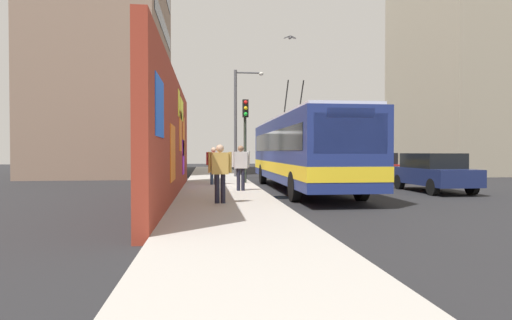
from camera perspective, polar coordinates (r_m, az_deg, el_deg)
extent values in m
plane|color=#232326|center=(18.70, 0.09, -3.92)|extent=(80.00, 80.00, 0.00)
cube|color=#ADA8A0|center=(18.57, -4.83, -3.73)|extent=(48.00, 3.20, 0.15)
cube|color=maroon|center=(14.87, -11.14, 2.82)|extent=(14.63, 0.30, 4.18)
cube|color=#8C19D8|center=(18.56, -9.75, 0.38)|extent=(1.30, 0.02, 1.48)
cube|color=orange|center=(12.80, -11.13, 0.92)|extent=(1.77, 0.02, 1.66)
cube|color=blue|center=(9.34, -12.83, 6.94)|extent=(1.57, 0.02, 1.27)
cube|color=yellow|center=(15.79, -10.34, 7.51)|extent=(0.83, 0.02, 0.96)
cube|color=orange|center=(18.91, -9.71, 3.16)|extent=(1.49, 0.02, 1.72)
cube|color=yellow|center=(17.52, -9.97, 6.65)|extent=(2.02, 0.02, 0.86)
cube|color=orange|center=(16.58, -10.14, 3.85)|extent=(1.46, 0.02, 1.53)
cube|color=gray|center=(33.36, -19.28, 15.08)|extent=(13.08, 7.81, 19.46)
cube|color=black|center=(31.87, -12.28, 6.05)|extent=(11.12, 0.04, 1.10)
cube|color=black|center=(32.30, -12.31, 11.72)|extent=(11.12, 0.04, 1.10)
cube|color=black|center=(33.04, -12.33, 17.18)|extent=(11.12, 0.04, 1.10)
cube|color=#9E937F|center=(37.20, 25.41, 14.03)|extent=(11.24, 6.60, 20.06)
cube|color=black|center=(38.21, 29.58, 5.11)|extent=(9.56, 0.04, 1.10)
cube|color=black|center=(38.57, 29.62, 9.85)|extent=(9.56, 0.04, 1.10)
cube|color=black|center=(39.19, 29.67, 14.48)|extent=(9.56, 0.04, 1.10)
cube|color=navy|center=(17.97, 6.16, 1.33)|extent=(12.28, 2.50, 2.52)
cube|color=silver|center=(18.03, 6.17, 5.54)|extent=(11.79, 2.30, 0.12)
cube|color=yellow|center=(17.98, 6.16, -0.94)|extent=(12.30, 2.52, 0.44)
cube|color=black|center=(12.10, 12.65, 3.52)|extent=(0.04, 2.13, 1.14)
cube|color=black|center=(17.98, 6.17, 2.54)|extent=(11.30, 2.53, 0.81)
cube|color=orange|center=(12.14, 12.64, 6.21)|extent=(0.06, 1.38, 0.28)
cylinder|color=black|center=(19.97, 5.98, 7.53)|extent=(1.43, 0.06, 2.00)
cylinder|color=black|center=(19.83, 3.99, 7.58)|extent=(1.43, 0.06, 2.00)
cylinder|color=black|center=(14.57, 13.97, -3.41)|extent=(1.00, 0.28, 1.00)
cylinder|color=black|center=(13.94, 5.22, -3.58)|extent=(1.00, 0.28, 1.00)
cylinder|color=black|center=(22.09, 6.75, -1.86)|extent=(1.00, 0.28, 1.00)
cylinder|color=black|center=(21.67, 0.92, -1.91)|extent=(1.00, 0.28, 1.00)
cube|color=navy|center=(18.73, 22.74, -2.01)|extent=(4.18, 1.77, 0.66)
cube|color=black|center=(18.78, 22.63, -0.07)|extent=(2.51, 1.59, 0.60)
cylinder|color=black|center=(17.99, 27.08, -3.22)|extent=(0.64, 0.22, 0.64)
cylinder|color=black|center=(17.17, 22.72, -3.38)|extent=(0.64, 0.22, 0.64)
cylinder|color=black|center=(20.34, 22.76, -2.70)|extent=(0.64, 0.22, 0.64)
cylinder|color=black|center=(19.61, 18.75, -2.81)|extent=(0.64, 0.22, 0.64)
cube|color=#B21E19|center=(24.41, 15.46, -1.26)|extent=(4.63, 1.91, 0.66)
cube|color=black|center=(24.47, 15.38, 0.23)|extent=(2.78, 1.72, 0.60)
cylinder|color=black|center=(23.37, 18.81, -2.19)|extent=(0.64, 0.22, 0.64)
cylinder|color=black|center=(22.69, 14.91, -2.26)|extent=(0.64, 0.22, 0.64)
cylinder|color=black|center=(26.16, 15.93, -1.83)|extent=(0.64, 0.22, 0.64)
cylinder|color=black|center=(25.55, 12.38, -1.88)|extent=(0.64, 0.22, 0.64)
cube|color=white|center=(30.05, 11.13, -0.80)|extent=(4.62, 1.89, 0.66)
cube|color=black|center=(30.12, 11.08, 0.40)|extent=(2.77, 1.70, 0.60)
cylinder|color=black|center=(28.90, 13.66, -1.54)|extent=(0.64, 0.22, 0.64)
cylinder|color=black|center=(28.36, 10.45, -1.58)|extent=(0.64, 0.22, 0.64)
cylinder|color=black|center=(31.77, 11.74, -1.30)|extent=(0.64, 0.22, 0.64)
cylinder|color=black|center=(31.28, 8.80, -1.32)|extent=(0.64, 0.22, 0.64)
cylinder|color=#1E1E2D|center=(12.31, -4.46, -3.87)|extent=(0.14, 0.14, 0.84)
cylinder|color=#1E1E2D|center=(12.30, -5.27, -3.88)|extent=(0.14, 0.14, 0.84)
cube|color=gold|center=(12.26, -4.87, -0.45)|extent=(0.22, 0.49, 0.63)
cylinder|color=gold|center=(12.28, -3.49, -0.30)|extent=(0.09, 0.09, 0.60)
cylinder|color=gold|center=(12.26, -6.25, -0.30)|extent=(0.09, 0.09, 0.60)
sphere|color=tan|center=(12.26, -4.87, 1.56)|extent=(0.23, 0.23, 0.23)
cylinder|color=#1E1E2D|center=(16.26, -1.77, -2.64)|extent=(0.14, 0.14, 0.86)
cylinder|color=#1E1E2D|center=(16.25, -2.38, -2.64)|extent=(0.14, 0.14, 0.86)
cube|color=silver|center=(16.22, -2.07, 0.00)|extent=(0.22, 0.50, 0.64)
cylinder|color=silver|center=(16.25, -1.02, 0.12)|extent=(0.09, 0.09, 0.61)
cylinder|color=silver|center=(16.20, -3.13, 0.11)|extent=(0.09, 0.09, 0.61)
sphere|color=#936B4C|center=(16.22, -2.08, 1.54)|extent=(0.23, 0.23, 0.23)
cylinder|color=#2D3F59|center=(19.39, -5.47, -2.06)|extent=(0.14, 0.14, 0.84)
cylinder|color=#2D3F59|center=(19.39, -5.98, -2.06)|extent=(0.14, 0.14, 0.84)
cube|color=#BF3333|center=(19.36, -5.73, 0.10)|extent=(0.22, 0.49, 0.63)
cylinder|color=#BF3333|center=(19.37, -4.86, 0.20)|extent=(0.09, 0.09, 0.60)
cylinder|color=#BF3333|center=(19.36, -6.60, 0.19)|extent=(0.09, 0.09, 0.60)
sphere|color=tan|center=(19.36, -5.73, 1.37)|extent=(0.23, 0.23, 0.23)
cylinder|color=#2D382D|center=(20.37, -1.49, 2.55)|extent=(0.14, 0.14, 4.00)
cube|color=black|center=(20.25, -1.43, 6.96)|extent=(0.20, 0.28, 0.84)
sphere|color=red|center=(20.17, -1.40, 7.78)|extent=(0.18, 0.18, 0.18)
sphere|color=yellow|center=(20.14, -1.40, 6.99)|extent=(0.18, 0.18, 0.18)
sphere|color=green|center=(20.11, -1.40, 6.20)|extent=(0.18, 0.18, 0.18)
cylinder|color=#4C4C51|center=(25.65, -2.78, 4.96)|extent=(0.18, 0.18, 6.42)
cylinder|color=#4C4C51|center=(26.10, -1.04, 11.67)|extent=(0.10, 1.57, 0.10)
ellipsoid|color=silver|center=(26.18, 0.71, 11.52)|extent=(0.44, 0.28, 0.20)
ellipsoid|color=slate|center=(20.21, 4.60, 16.08)|extent=(0.32, 0.14, 0.12)
cube|color=slate|center=(20.25, 5.01, 16.14)|extent=(0.20, 0.27, 0.12)
cube|color=slate|center=(20.20, 4.20, 16.18)|extent=(0.20, 0.27, 0.12)
cylinder|color=black|center=(15.27, 3.92, -5.05)|extent=(1.09, 1.09, 0.00)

